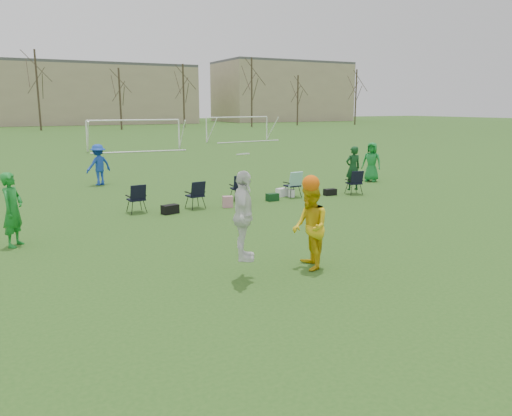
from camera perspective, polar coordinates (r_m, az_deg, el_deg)
ground at (r=10.76m, az=7.36°, el=-7.59°), size 260.00×260.00×0.00m
fielder_green_near at (r=14.00m, az=-26.05°, el=-0.17°), size 0.74×0.83×1.90m
fielder_blue at (r=23.60m, az=-17.55°, el=4.73°), size 1.36×1.10×1.84m
fielder_green_far at (r=24.27m, az=13.07°, el=5.15°), size 0.99×1.07×1.84m
center_contest at (r=10.52m, az=3.13°, el=-1.57°), size 2.52×1.16×2.63m
sideline_setup at (r=18.92m, az=1.85°, el=2.61°), size 9.43×1.74×1.94m
goal_mid at (r=41.54m, az=-13.76°, el=9.07°), size 7.40×0.63×2.46m
goal_right at (r=51.24m, az=-2.09°, el=9.80°), size 7.35×1.14×2.46m
tree_line at (r=78.43m, az=-23.37°, el=11.82°), size 110.28×3.28×11.40m
building_row at (r=105.11m, az=-20.92°, el=12.20°), size 126.00×16.00×13.00m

